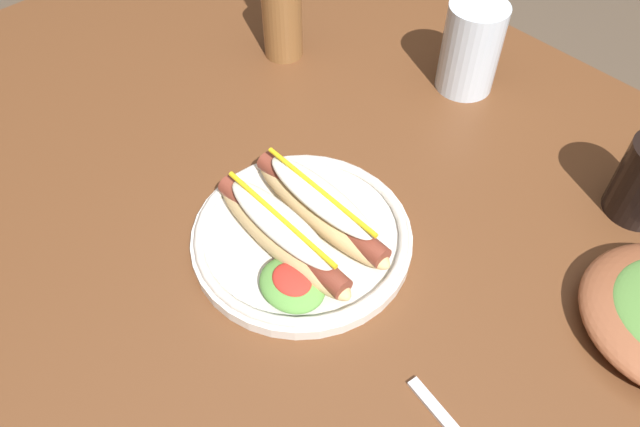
{
  "coord_description": "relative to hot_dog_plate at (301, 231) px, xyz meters",
  "views": [
    {
      "loc": [
        0.36,
        -0.36,
        1.33
      ],
      "look_at": [
        0.01,
        -0.04,
        0.77
      ],
      "focal_mm": 34.25,
      "sensor_mm": 36.0,
      "label": 1
    }
  ],
  "objects": [
    {
      "name": "dining_table",
      "position": [
        -0.02,
        0.08,
        -0.11
      ],
      "size": [
        1.46,
        0.99,
        0.74
      ],
      "color": "brown",
      "rests_on": "ground_plane"
    },
    {
      "name": "glass_bottle",
      "position": [
        -0.31,
        0.24,
        0.06
      ],
      "size": [
        0.06,
        0.06,
        0.23
      ],
      "color": "brown",
      "rests_on": "dining_table"
    },
    {
      "name": "ground_plane",
      "position": [
        -0.02,
        0.08,
        -0.77
      ],
      "size": [
        8.0,
        8.0,
        0.0
      ],
      "primitive_type": "plane",
      "color": "brown"
    },
    {
      "name": "water_cup",
      "position": [
        -0.06,
        0.39,
        0.04
      ],
      "size": [
        0.09,
        0.09,
        0.13
      ],
      "primitive_type": "cylinder",
      "color": "silver",
      "rests_on": "dining_table"
    },
    {
      "name": "hot_dog_plate",
      "position": [
        0.0,
        0.0,
        0.0
      ],
      "size": [
        0.27,
        0.27,
        0.08
      ],
      "color": "silver",
      "rests_on": "dining_table"
    }
  ]
}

